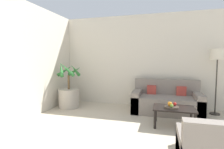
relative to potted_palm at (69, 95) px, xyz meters
name	(u,v)px	position (x,y,z in m)	size (l,w,h in m)	color
wall_back	(176,61)	(2.93, 0.83, 0.98)	(8.28, 0.06, 2.70)	beige
potted_palm	(69,95)	(0.00, 0.00, 0.00)	(0.71, 0.70, 1.33)	#ADA393
sofa_loveseat	(166,102)	(2.69, 0.26, -0.09)	(1.71, 0.87, 0.84)	gray
floor_lamp	(217,58)	(3.87, 0.42, 1.05)	(0.36, 0.36, 1.64)	#2D2823
coffee_table	(174,110)	(2.81, -0.72, -0.04)	(0.82, 0.54, 0.39)	black
fruit_bowl	(172,107)	(2.77, -0.80, 0.04)	(0.28, 0.28, 0.04)	#42382D
apple_red	(175,104)	(2.83, -0.73, 0.10)	(0.07, 0.07, 0.07)	red
apple_green	(172,106)	(2.76, -0.88, 0.10)	(0.06, 0.06, 0.06)	olive
orange_fruit	(170,104)	(2.73, -0.79, 0.11)	(0.09, 0.09, 0.09)	orange
ottoman	(206,139)	(3.21, -1.64, -0.18)	(0.54, 0.51, 0.39)	gray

